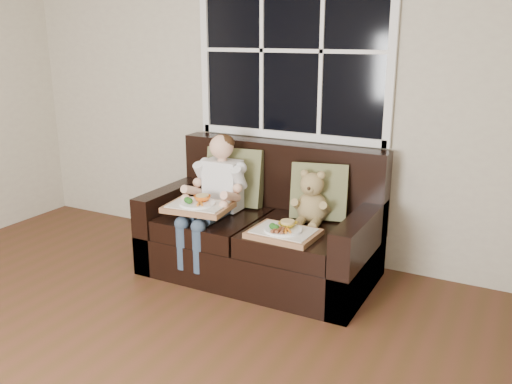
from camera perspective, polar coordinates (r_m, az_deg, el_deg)
The scene contains 8 objects.
window_back at distance 4.30m, azimuth 3.76°, elevation 14.62°, with size 1.62×0.04×1.37m.
loveseat at distance 4.15m, azimuth 0.79°, elevation -4.38°, with size 1.70×0.92×0.96m.
pillow_left at distance 4.32m, azimuth -2.23°, elevation 1.59°, with size 0.48×0.27×0.47m.
pillow_right at distance 4.02m, azimuth 6.68°, elevation 0.07°, with size 0.45×0.28×0.43m.
child at distance 4.10m, azimuth -4.26°, elevation 0.44°, with size 0.41×0.60×0.92m.
teddy_bear at distance 3.94m, azimuth 5.89°, elevation -0.97°, with size 0.25×0.31×0.41m.
tray_left at distance 3.95m, azimuth -6.08°, elevation -1.42°, with size 0.49×0.39×0.10m.
tray_right at distance 3.69m, azimuth 2.94°, elevation -4.23°, with size 0.46×0.36×0.10m.
Camera 1 is at (2.14, -1.44, 1.78)m, focal length 38.00 mm.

